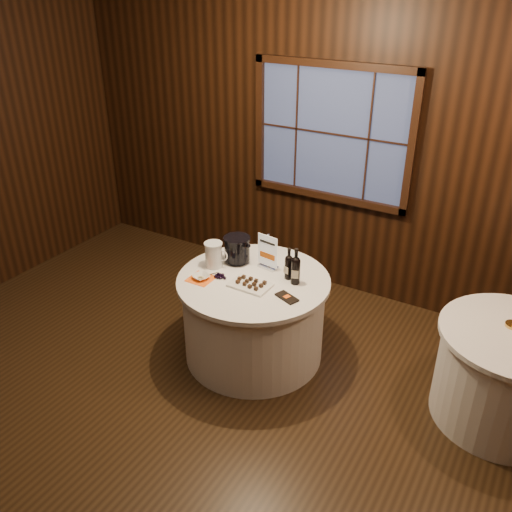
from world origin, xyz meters
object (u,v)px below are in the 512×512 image
Objects in this scene: side_table at (507,376)px; port_bottle_left at (289,265)px; chocolate_box at (287,297)px; glass_pitcher at (214,255)px; main_table at (254,317)px; cracker_bowl at (201,277)px; ice_bucket at (237,249)px; chocolate_plate at (250,284)px; sign_stand at (268,257)px; grape_bunch at (220,276)px; port_bottle_right at (296,269)px.

side_table is 3.90× the size of port_bottle_left.
glass_pitcher is (-0.78, 0.13, 0.11)m from chocolate_box.
chocolate_box is 0.80m from glass_pitcher.
main_table is 9.56× the size of cracker_bowl.
chocolate_plate is at bearing -43.34° from ice_bucket.
grape_bunch is (-0.26, -0.35, -0.09)m from sign_stand.
ice_bucket is 0.43m from cracker_bowl.
sign_stand is 1.16× the size of port_bottle_left.
sign_stand is 0.34m from port_bottle_right.
port_bottle_right reaches higher than main_table.
side_table is at bearing 19.35° from port_bottle_left.
side_table is 3.42× the size of port_bottle_right.
port_bottle_right is 0.95× the size of chocolate_plate.
sign_stand is 1.34× the size of ice_bucket.
port_bottle_right is at bearing -12.38° from port_bottle_left.
port_bottle_right is 1.89× the size of grape_bunch.
sign_stand reaches higher than cracker_bowl.
grape_bunch is 0.16m from cracker_bowl.
sign_stand is at bearing 94.24° from chocolate_plate.
grape_bunch is at bearing -176.47° from port_bottle_right.
port_bottle_right is 1.67× the size of chocolate_box.
main_table is 0.54m from sign_stand.
ice_bucket reaches higher than chocolate_plate.
port_bottle_left reaches higher than grape_bunch.
glass_pitcher is at bearing -145.14° from sign_stand.
main_table is 0.64m from glass_pitcher.
sign_stand is at bearing 86.75° from main_table.
port_bottle_right is at bearing 23.10° from grape_bunch.
port_bottle_left is at bearing 32.83° from main_table.
cracker_bowl is (-2.37, -0.53, 0.40)m from side_table.
cracker_bowl reaches higher than main_table.
grape_bunch is at bearing -151.70° from main_table.
grape_bunch is at bearing -158.33° from chocolate_box.
ice_bucket is (-0.28, -0.04, 0.02)m from sign_stand.
port_bottle_left is at bearing 30.61° from grape_bunch.
chocolate_plate is 0.34m from chocolate_box.
cracker_bowl is at bearing -173.80° from port_bottle_right.
port_bottle_right reaches higher than side_table.
cracker_bowl is at bearing -151.36° from chocolate_box.
port_bottle_left is 0.52m from ice_bucket.
main_table is at bearing -33.03° from ice_bucket.
port_bottle_right is (0.33, 0.11, 0.52)m from main_table.
port_bottle_left is 0.66m from glass_pitcher.
chocolate_plate is at bearing -168.06° from side_table.
cracker_bowl is at bearing -103.94° from ice_bucket.
cracker_bowl is at bearing -148.77° from main_table.
side_table is at bearing 35.87° from chocolate_box.
port_bottle_right is 1.32× the size of ice_bucket.
sign_stand is at bearing 14.16° from glass_pitcher.
cracker_bowl is (-0.41, -0.11, 0.00)m from chocolate_plate.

